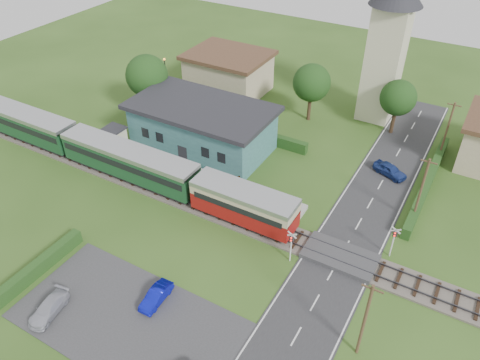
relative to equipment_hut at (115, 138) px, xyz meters
The scene contains 29 objects.
ground 18.82m from the equipment_hut, 16.11° to the right, with size 120.00×120.00×0.00m, color #2D4C19.
railway_track 18.36m from the equipment_hut, 10.08° to the right, with size 76.00×3.20×0.49m.
road 28.53m from the equipment_hut, 10.52° to the right, with size 6.00×70.00×0.05m, color #28282B.
car_park 23.90m from the equipment_hut, 46.19° to the right, with size 17.00×9.00×0.08m, color #333335.
crossing_deck 28.22m from the equipment_hut, ahead, with size 6.20×3.40×0.45m, color #333335.
platform 8.14m from the equipment_hut, ahead, with size 30.00×3.00×0.45m, color gray.
equipment_hut is the anchor object (origin of this frame).
station_building 9.92m from the equipment_hut, 35.92° to the left, with size 16.00×9.00×5.30m.
train 3.68m from the equipment_hut, 61.21° to the right, with size 43.20×2.90×3.40m.
church_tower 33.48m from the equipment_hut, 44.75° to the left, with size 6.00×6.00×17.60m.
house_west 20.05m from the equipment_hut, 81.38° to the left, with size 10.80×8.80×5.50m.
hedge_carpark 18.61m from the equipment_hut, 67.85° to the right, with size 0.80×9.00×1.20m, color #193814.
hedge_roadside 33.98m from the equipment_hut, 18.54° to the left, with size 0.80×18.00×1.20m, color #193814.
hedge_station 13.09m from the equipment_hut, 52.16° to the left, with size 22.00×0.80×1.30m, color #193814.
tree_a 9.73m from the equipment_hut, 102.80° to the left, with size 5.20×5.20×8.00m.
tree_b 24.16m from the equipment_hut, 48.05° to the left, with size 4.60×4.60×7.34m.
tree_c 32.81m from the equipment_hut, 37.29° to the left, with size 4.20×4.20×6.78m.
utility_pole_b 34.14m from the equipment_hut, 19.18° to the right, with size 1.40×0.22×7.00m.
utility_pole_c 32.61m from the equipment_hut, ahead, with size 1.40×0.22×7.00m.
utility_pole_d 36.37m from the equipment_hut, 27.55° to the left, with size 1.40×0.22×7.00m.
crossing_signal_near 25.04m from the equipment_hut, 12.94° to the right, with size 0.84×0.28×3.28m.
crossing_signal_far 31.61m from the equipment_hut, ahead, with size 0.84×0.28×3.28m.
streetlamp_west 15.39m from the equipment_hut, 105.12° to the left, with size 0.30×0.30×5.15m.
streetlamp_east 40.41m from the equipment_hut, 32.67° to the left, with size 0.30×0.30×5.15m.
car_on_road 30.34m from the equipment_hut, 21.17° to the left, with size 1.49×3.70×1.26m, color navy.
car_park_blue 22.72m from the equipment_hut, 40.38° to the right, with size 1.15×3.29×1.08m, color #0910A5.
car_park_silver 22.55m from the equipment_hut, 60.76° to the right, with size 1.51×3.71×1.08m, color #B7B9C5.
pedestrian_near 15.98m from the equipment_hut, ahead, with size 0.62×0.40×1.69m, color gray.
pedestrian_far 3.31m from the equipment_hut, ahead, with size 0.72×0.56×1.48m, color gray.
Camera 1 is at (16.66, -26.65, 29.33)m, focal length 35.00 mm.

